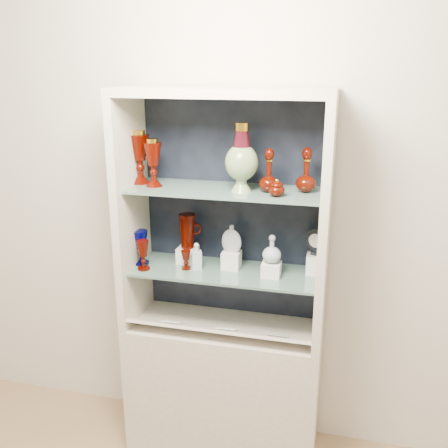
% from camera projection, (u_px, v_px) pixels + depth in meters
% --- Properties ---
extents(wall_back, '(3.50, 0.02, 2.80)m').
position_uv_depth(wall_back, '(234.00, 193.00, 2.59)').
color(wall_back, beige).
rests_on(wall_back, ground).
extents(cabinet_base, '(1.00, 0.40, 0.75)m').
position_uv_depth(cabinet_base, '(224.00, 387.00, 2.70)').
color(cabinet_base, '#BDB3A0').
rests_on(cabinet_base, ground).
extents(cabinet_back_panel, '(0.98, 0.02, 1.15)m').
position_uv_depth(cabinet_back_panel, '(233.00, 209.00, 2.59)').
color(cabinet_back_panel, black).
rests_on(cabinet_back_panel, cabinet_base).
extents(cabinet_side_left, '(0.04, 0.40, 1.15)m').
position_uv_depth(cabinet_side_left, '(132.00, 212.00, 2.52)').
color(cabinet_side_left, '#BDB3A0').
rests_on(cabinet_side_left, cabinet_base).
extents(cabinet_side_right, '(0.04, 0.40, 1.15)m').
position_uv_depth(cabinet_side_right, '(325.00, 226.00, 2.30)').
color(cabinet_side_right, '#BDB3A0').
rests_on(cabinet_side_right, cabinet_base).
extents(cabinet_top_cap, '(1.00, 0.40, 0.04)m').
position_uv_depth(cabinet_top_cap, '(224.00, 92.00, 2.23)').
color(cabinet_top_cap, '#BDB3A0').
rests_on(cabinet_top_cap, cabinet_side_left).
extents(shelf_lower, '(0.92, 0.34, 0.01)m').
position_uv_depth(shelf_lower, '(225.00, 271.00, 2.51)').
color(shelf_lower, slate).
rests_on(shelf_lower, cabinet_side_left).
extents(shelf_upper, '(0.92, 0.34, 0.01)m').
position_uv_depth(shelf_upper, '(225.00, 190.00, 2.39)').
color(shelf_upper, slate).
rests_on(shelf_upper, cabinet_side_left).
extents(label_ledge, '(0.92, 0.17, 0.09)m').
position_uv_depth(label_ledge, '(219.00, 330.00, 2.47)').
color(label_ledge, '#BDB3A0').
rests_on(label_ledge, cabinet_base).
extents(label_card_0, '(0.10, 0.06, 0.03)m').
position_uv_depth(label_card_0, '(172.00, 322.00, 2.52)').
color(label_card_0, white).
rests_on(label_card_0, label_ledge).
extents(label_card_1, '(0.10, 0.06, 0.03)m').
position_uv_depth(label_card_1, '(227.00, 329.00, 2.46)').
color(label_card_1, white).
rests_on(label_card_1, label_ledge).
extents(label_card_2, '(0.10, 0.06, 0.03)m').
position_uv_depth(label_card_2, '(278.00, 335.00, 2.40)').
color(label_card_2, white).
rests_on(label_card_2, label_ledge).
extents(label_card_3, '(0.10, 0.06, 0.03)m').
position_uv_depth(label_card_3, '(277.00, 335.00, 2.40)').
color(label_card_3, white).
rests_on(label_card_3, label_ledge).
extents(pedestal_lamp_left, '(0.13, 0.13, 0.26)m').
position_uv_depth(pedestal_lamp_left, '(140.00, 157.00, 2.46)').
color(pedestal_lamp_left, '#430800').
rests_on(pedestal_lamp_left, shelf_upper).
extents(pedestal_lamp_right, '(0.09, 0.09, 0.23)m').
position_uv_depth(pedestal_lamp_right, '(153.00, 163.00, 2.40)').
color(pedestal_lamp_right, '#430800').
rests_on(pedestal_lamp_right, shelf_upper).
extents(enamel_urn, '(0.16, 0.16, 0.32)m').
position_uv_depth(enamel_urn, '(242.00, 158.00, 2.29)').
color(enamel_urn, '#07481E').
rests_on(enamel_urn, shelf_upper).
extents(ruby_decanter_a, '(0.12, 0.12, 0.23)m').
position_uv_depth(ruby_decanter_a, '(269.00, 168.00, 2.29)').
color(ruby_decanter_a, '#440C02').
rests_on(ruby_decanter_a, shelf_upper).
extents(ruby_decanter_b, '(0.13, 0.13, 0.22)m').
position_uv_depth(ruby_decanter_b, '(306.00, 169.00, 2.29)').
color(ruby_decanter_b, '#440C02').
rests_on(ruby_decanter_b, shelf_upper).
extents(lidded_bowl, '(0.09, 0.09, 0.08)m').
position_uv_depth(lidded_bowl, '(277.00, 187.00, 2.24)').
color(lidded_bowl, '#440C02').
rests_on(lidded_bowl, shelf_upper).
extents(cobalt_goblet, '(0.08, 0.08, 0.18)m').
position_uv_depth(cobalt_goblet, '(141.00, 247.00, 2.56)').
color(cobalt_goblet, '#000047').
rests_on(cobalt_goblet, shelf_lower).
extents(ruby_goblet_tall, '(0.08, 0.08, 0.15)m').
position_uv_depth(ruby_goblet_tall, '(143.00, 255.00, 2.50)').
color(ruby_goblet_tall, '#430800').
rests_on(ruby_goblet_tall, shelf_lower).
extents(ruby_goblet_small, '(0.06, 0.06, 0.10)m').
position_uv_depth(ruby_goblet_small, '(186.00, 260.00, 2.51)').
color(ruby_goblet_small, '#440C02').
rests_on(ruby_goblet_small, shelf_lower).
extents(riser_ruby_pitcher, '(0.10, 0.10, 0.08)m').
position_uv_depth(riser_ruby_pitcher, '(188.00, 255.00, 2.61)').
color(riser_ruby_pitcher, silver).
rests_on(riser_ruby_pitcher, shelf_lower).
extents(ruby_pitcher, '(0.16, 0.13, 0.18)m').
position_uv_depth(ruby_pitcher, '(187.00, 231.00, 2.57)').
color(ruby_pitcher, '#430800').
rests_on(ruby_pitcher, riser_ruby_pitcher).
extents(clear_square_bottle, '(0.06, 0.06, 0.14)m').
position_uv_depth(clear_square_bottle, '(197.00, 256.00, 2.51)').
color(clear_square_bottle, '#A3B1BF').
rests_on(clear_square_bottle, shelf_lower).
extents(riser_flat_flask, '(0.09, 0.09, 0.09)m').
position_uv_depth(riser_flat_flask, '(231.00, 260.00, 2.52)').
color(riser_flat_flask, silver).
rests_on(riser_flat_flask, shelf_lower).
extents(flat_flask, '(0.11, 0.05, 0.14)m').
position_uv_depth(flat_flask, '(232.00, 238.00, 2.49)').
color(flat_flask, '#A5AAB7').
rests_on(flat_flask, riser_flat_flask).
extents(riser_clear_round_decanter, '(0.09, 0.09, 0.07)m').
position_uv_depth(riser_clear_round_decanter, '(271.00, 269.00, 2.43)').
color(riser_clear_round_decanter, silver).
rests_on(riser_clear_round_decanter, shelf_lower).
extents(clear_round_decanter, '(0.11, 0.11, 0.14)m').
position_uv_depth(clear_round_decanter, '(272.00, 250.00, 2.40)').
color(clear_round_decanter, '#A3B1BF').
rests_on(clear_round_decanter, riser_clear_round_decanter).
extents(riser_cameo_medallion, '(0.08, 0.08, 0.10)m').
position_uv_depth(riser_cameo_medallion, '(315.00, 264.00, 2.45)').
color(riser_cameo_medallion, silver).
rests_on(riser_cameo_medallion, shelf_lower).
extents(cameo_medallion, '(0.12, 0.08, 0.14)m').
position_uv_depth(cameo_medallion, '(316.00, 242.00, 2.42)').
color(cameo_medallion, black).
rests_on(cameo_medallion, riser_cameo_medallion).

